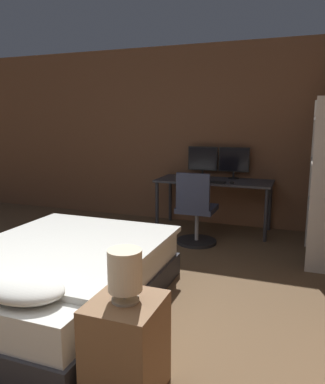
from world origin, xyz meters
name	(u,v)px	position (x,y,z in m)	size (l,w,h in m)	color
wall_back	(203,136)	(0.00, 4.34, 1.35)	(12.00, 0.06, 2.70)	brown
bed	(59,277)	(-0.44, 1.22, 0.26)	(1.55, 2.05, 0.60)	#2D2D33
nightstand	(126,348)	(0.58, 0.45, 0.29)	(0.39, 0.43, 0.59)	brown
bedside_lamp	(125,271)	(0.58, 0.45, 0.76)	(0.19, 0.19, 0.30)	gray
desk	(214,186)	(0.29, 3.93, 0.66)	(1.64, 0.68, 0.74)	#38383D
monitor_left	(203,160)	(0.05, 4.17, 1.00)	(0.45, 0.16, 0.46)	black
monitor_right	(234,161)	(0.52, 4.17, 1.00)	(0.45, 0.16, 0.46)	black
keyboard	(210,182)	(0.29, 3.70, 0.75)	(0.42, 0.13, 0.02)	black
computer_mouse	(232,182)	(0.58, 3.70, 0.76)	(0.07, 0.05, 0.04)	black
office_chair	(196,215)	(0.22, 3.22, 0.39)	(0.52, 0.52, 0.95)	black
bookshelf	(325,175)	(1.70, 3.09, 1.00)	(0.30, 0.88, 1.82)	beige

